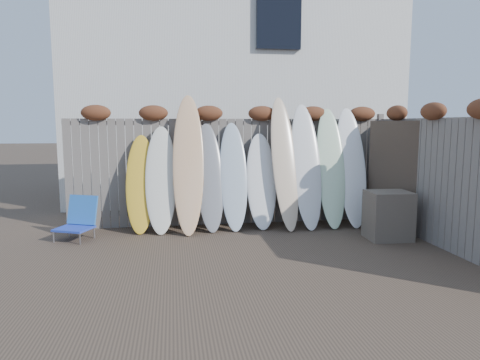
{
  "coord_description": "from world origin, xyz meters",
  "views": [
    {
      "loc": [
        -1.07,
        -5.59,
        1.9
      ],
      "look_at": [
        0.0,
        1.2,
        1.0
      ],
      "focal_mm": 32.0,
      "sensor_mm": 36.0,
      "label": 1
    }
  ],
  "objects": [
    {
      "name": "surfboard_0",
      "position": [
        -1.64,
        2.04,
        0.86
      ],
      "size": [
        0.55,
        0.65,
        1.72
      ],
      "primitive_type": "ellipsoid",
      "rotation": [
        -0.31,
        0.0,
        -0.06
      ],
      "color": "gold",
      "rests_on": "ground"
    },
    {
      "name": "surfboard_1",
      "position": [
        -1.28,
        1.98,
        0.94
      ],
      "size": [
        0.58,
        0.69,
        1.87
      ],
      "primitive_type": "ellipsoid",
      "rotation": [
        -0.31,
        0.0,
        -0.05
      ],
      "color": "silver",
      "rests_on": "ground"
    },
    {
      "name": "lattice_panel",
      "position": [
        2.86,
        1.35,
        0.98
      ],
      "size": [
        0.58,
        1.22,
        1.96
      ],
      "primitive_type": "cube",
      "rotation": [
        0.0,
        0.0,
        0.42
      ],
      "color": "brown",
      "rests_on": "ground"
    },
    {
      "name": "beach_chair",
      "position": [
        -2.65,
        1.72,
        0.33
      ],
      "size": [
        0.71,
        0.73,
        0.71
      ],
      "color": "#2540BD",
      "rests_on": "ground"
    },
    {
      "name": "surfboard_3",
      "position": [
        -0.43,
        1.99,
        0.96
      ],
      "size": [
        0.56,
        0.73,
        1.92
      ],
      "primitive_type": "ellipsoid",
      "rotation": [
        -0.31,
        0.0,
        0.09
      ],
      "color": "slate",
      "rests_on": "ground"
    },
    {
      "name": "wooden_crate",
      "position": [
        2.44,
        0.88,
        0.4
      ],
      "size": [
        0.71,
        0.61,
        0.8
      ],
      "primitive_type": "cube",
      "rotation": [
        0.0,
        0.0,
        -0.05
      ],
      "color": "#494336",
      "rests_on": "ground"
    },
    {
      "name": "surfboard_2",
      "position": [
        -0.81,
        1.91,
        1.22
      ],
      "size": [
        0.6,
        0.88,
        2.43
      ],
      "primitive_type": "ellipsoid",
      "rotation": [
        -0.31,
        0.0,
        -0.07
      ],
      "color": "#F0C18E",
      "rests_on": "ground"
    },
    {
      "name": "surfboard_6",
      "position": [
        0.94,
        1.93,
        1.2
      ],
      "size": [
        0.55,
        0.88,
        2.41
      ],
      "primitive_type": "ellipsoid",
      "rotation": [
        -0.31,
        0.0,
        0.1
      ],
      "color": "beige",
      "rests_on": "ground"
    },
    {
      "name": "right_fence",
      "position": [
        2.99,
        0.25,
        1.14
      ],
      "size": [
        0.28,
        4.4,
        2.24
      ],
      "color": "slate",
      "rests_on": "ground"
    },
    {
      "name": "surfboard_5",
      "position": [
        0.52,
        2.01,
        0.87
      ],
      "size": [
        0.58,
        0.65,
        1.73
      ],
      "primitive_type": "ellipsoid",
      "rotation": [
        -0.31,
        0.0,
        -0.05
      ],
      "color": "white",
      "rests_on": "ground"
    },
    {
      "name": "surfboard_7",
      "position": [
        1.35,
        1.93,
        1.14
      ],
      "size": [
        0.55,
        0.81,
        2.28
      ],
      "primitive_type": "ellipsoid",
      "rotation": [
        -0.31,
        0.0,
        0.02
      ],
      "color": "white",
      "rests_on": "ground"
    },
    {
      "name": "surfboard_4",
      "position": [
        0.01,
        2.0,
        0.97
      ],
      "size": [
        0.51,
        0.69,
        1.94
      ],
      "primitive_type": "ellipsoid",
      "rotation": [
        -0.31,
        0.0,
        -0.01
      ],
      "color": "#A9BBCD",
      "rests_on": "ground"
    },
    {
      "name": "ground",
      "position": [
        0.0,
        0.0,
        0.0
      ],
      "size": [
        80.0,
        80.0,
        0.0
      ],
      "primitive_type": "plane",
      "color": "#493A2D"
    },
    {
      "name": "back_fence",
      "position": [
        0.06,
        2.39,
        1.18
      ],
      "size": [
        6.05,
        0.28,
        2.24
      ],
      "color": "slate",
      "rests_on": "ground"
    },
    {
      "name": "surfboard_9",
      "position": [
        2.24,
        1.95,
        1.11
      ],
      "size": [
        0.57,
        0.8,
        2.22
      ],
      "primitive_type": "ellipsoid",
      "rotation": [
        -0.31,
        0.0,
        -0.03
      ],
      "color": "white",
      "rests_on": "ground"
    },
    {
      "name": "house",
      "position": [
        0.5,
        6.5,
        3.2
      ],
      "size": [
        8.5,
        5.5,
        6.33
      ],
      "color": "silver",
      "rests_on": "ground"
    },
    {
      "name": "surfboard_8",
      "position": [
        1.83,
        1.95,
        1.1
      ],
      "size": [
        0.58,
        0.81,
        2.2
      ],
      "primitive_type": "ellipsoid",
      "rotation": [
        -0.31,
        0.0,
        -0.07
      ],
      "color": "#D1F3C8",
      "rests_on": "ground"
    }
  ]
}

